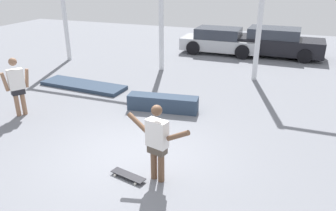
{
  "coord_description": "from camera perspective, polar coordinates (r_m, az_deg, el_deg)",
  "views": [
    {
      "loc": [
        3.15,
        -5.9,
        4.01
      ],
      "look_at": [
        0.38,
        1.45,
        0.75
      ],
      "focal_mm": 35.0,
      "sensor_mm": 36.0,
      "label": 1
    }
  ],
  "objects": [
    {
      "name": "grind_box",
      "position": [
        10.03,
        -0.91,
        0.42
      ],
      "size": [
        2.2,
        0.79,
        0.47
      ],
      "primitive_type": "cube",
      "rotation": [
        0.0,
        0.0,
        0.14
      ],
      "color": "#28384C",
      "rests_on": "ground_plane"
    },
    {
      "name": "skateboarder",
      "position": [
        6.47,
        -1.91,
        -6.07
      ],
      "size": [
        1.46,
        0.48,
        1.66
      ],
      "rotation": [
        0.0,
        0.0,
        -0.26
      ],
      "color": "brown",
      "rests_on": "ground_plane"
    },
    {
      "name": "skateboard",
      "position": [
        7.0,
        -6.95,
        -11.98
      ],
      "size": [
        0.82,
        0.38,
        0.08
      ],
      "rotation": [
        0.0,
        0.0,
        -0.23
      ],
      "color": "black",
      "rests_on": "ground_plane"
    },
    {
      "name": "ground_plane",
      "position": [
        7.8,
        -6.46,
        -8.56
      ],
      "size": [
        36.0,
        36.0,
        0.0
      ],
      "primitive_type": "plane",
      "color": "slate"
    },
    {
      "name": "manual_pad",
      "position": [
        12.51,
        -14.53,
        3.43
      ],
      "size": [
        3.31,
        1.15,
        0.13
      ],
      "primitive_type": "cube",
      "rotation": [
        0.0,
        0.0,
        -0.06
      ],
      "color": "#28384C",
      "rests_on": "ground_plane"
    },
    {
      "name": "parked_car_black",
      "position": [
        17.34,
        18.28,
        10.35
      ],
      "size": [
        4.43,
        2.03,
        1.39
      ],
      "rotation": [
        0.0,
        0.0,
        -0.03
      ],
      "color": "black",
      "rests_on": "ground_plane"
    },
    {
      "name": "bystander",
      "position": [
        10.4,
        -24.84,
        3.33
      ],
      "size": [
        0.49,
        0.71,
        1.74
      ],
      "rotation": [
        0.0,
        0.0,
        4.16
      ],
      "color": "#8C664C",
      "rests_on": "ground_plane"
    },
    {
      "name": "parked_car_silver",
      "position": [
        17.37,
        9.08,
        11.04
      ],
      "size": [
        4.0,
        1.89,
        1.29
      ],
      "rotation": [
        0.0,
        0.0,
        -0.01
      ],
      "color": "#B7BABF",
      "rests_on": "ground_plane"
    }
  ]
}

